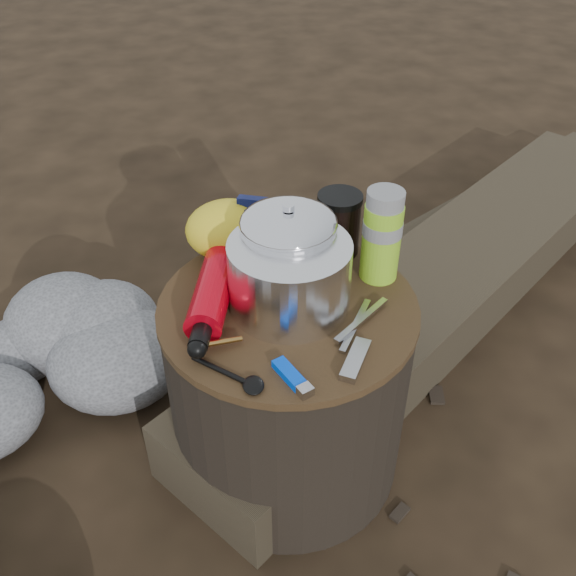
{
  "coord_description": "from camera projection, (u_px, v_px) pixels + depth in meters",
  "views": [
    {
      "loc": [
        -0.11,
        -0.91,
        1.2
      ],
      "look_at": [
        0.0,
        0.0,
        0.48
      ],
      "focal_mm": 40.35,
      "sensor_mm": 36.0,
      "label": 1
    }
  ],
  "objects": [
    {
      "name": "ground",
      "position": [
        288.0,
        455.0,
        1.46
      ],
      "size": [
        60.0,
        60.0,
        0.0
      ],
      "primitive_type": "plane",
      "color": "black",
      "rests_on": "ground"
    },
    {
      "name": "stump",
      "position": [
        288.0,
        388.0,
        1.32
      ],
      "size": [
        0.48,
        0.48,
        0.44
      ],
      "primitive_type": "cylinder",
      "color": "black",
      "rests_on": "ground"
    },
    {
      "name": "rock_ring",
      "position": [
        30.0,
        459.0,
        1.32
      ],
      "size": [
        0.5,
        1.09,
        0.22
      ],
      "primitive_type": null,
      "color": "slate",
      "rests_on": "ground"
    },
    {
      "name": "log_main",
      "position": [
        449.0,
        279.0,
        1.84
      ],
      "size": [
        1.64,
        1.5,
        0.16
      ],
      "primitive_type": "cube",
      "rotation": [
        0.0,
        0.0,
        -0.85
      ],
      "color": "#352D20",
      "rests_on": "ground"
    },
    {
      "name": "log_small",
      "position": [
        497.0,
        219.0,
        2.14
      ],
      "size": [
        1.27,
        0.99,
        0.11
      ],
      "primitive_type": "cube",
      "rotation": [
        0.0,
        0.0,
        -0.96
      ],
      "color": "#352D20",
      "rests_on": "ground"
    },
    {
      "name": "foil_windscreen",
      "position": [
        290.0,
        276.0,
        1.14
      ],
      "size": [
        0.22,
        0.22,
        0.13
      ],
      "primitive_type": "cylinder",
      "color": "white",
      "rests_on": "stump"
    },
    {
      "name": "camping_pot",
      "position": [
        288.0,
        250.0,
        1.17
      ],
      "size": [
        0.17,
        0.17,
        0.17
      ],
      "primitive_type": "cylinder",
      "color": "silver",
      "rests_on": "stump"
    },
    {
      "name": "fuel_bottle",
      "position": [
        213.0,
        291.0,
        1.16
      ],
      "size": [
        0.12,
        0.28,
        0.07
      ],
      "primitive_type": null,
      "rotation": [
        0.0,
        0.0,
        -0.2
      ],
      "color": "red",
      "rests_on": "stump"
    },
    {
      "name": "thermos",
      "position": [
        382.0,
        236.0,
        1.2
      ],
      "size": [
        0.07,
        0.07,
        0.18
      ],
      "primitive_type": "cylinder",
      "color": "#93D626",
      "rests_on": "stump"
    },
    {
      "name": "travel_mug",
      "position": [
        339.0,
        224.0,
        1.28
      ],
      "size": [
        0.08,
        0.08,
        0.13
      ],
      "primitive_type": "cylinder",
      "color": "black",
      "rests_on": "stump"
    },
    {
      "name": "stuff_sack",
      "position": [
        228.0,
        229.0,
        1.28
      ],
      "size": [
        0.17,
        0.14,
        0.12
      ],
      "primitive_type": "ellipsoid",
      "color": "yellow",
      "rests_on": "stump"
    },
    {
      "name": "food_pouch",
      "position": [
        262.0,
        228.0,
        1.27
      ],
      "size": [
        0.1,
        0.05,
        0.13
      ],
      "primitive_type": "cube",
      "rotation": [
        0.0,
        0.0,
        -0.32
      ],
      "color": "#0B1246",
      "rests_on": "stump"
    },
    {
      "name": "lighter",
      "position": [
        289.0,
        374.0,
        1.04
      ],
      "size": [
        0.06,
        0.09,
        0.02
      ],
      "primitive_type": "cube",
      "rotation": [
        0.0,
        0.0,
        0.47
      ],
      "color": "#0045F7",
      "rests_on": "stump"
    },
    {
      "name": "multitool",
      "position": [
        355.0,
        360.0,
        1.06
      ],
      "size": [
        0.07,
        0.1,
        0.01
      ],
      "primitive_type": "cube",
      "rotation": [
        0.0,
        0.0,
        -0.49
      ],
      "color": "#ADADB2",
      "rests_on": "stump"
    },
    {
      "name": "pot_grabber",
      "position": [
        356.0,
        324.0,
        1.13
      ],
      "size": [
        0.12,
        0.14,
        0.01
      ],
      "primitive_type": null,
      "rotation": [
        0.0,
        0.0,
        -0.67
      ],
      "color": "#ADADB2",
      "rests_on": "stump"
    },
    {
      "name": "spork",
      "position": [
        221.0,
        370.0,
        1.05
      ],
      "size": [
        0.12,
        0.11,
        0.01
      ],
      "primitive_type": null,
      "rotation": [
        0.0,
        0.0,
        0.9
      ],
      "color": "black",
      "rests_on": "stump"
    }
  ]
}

